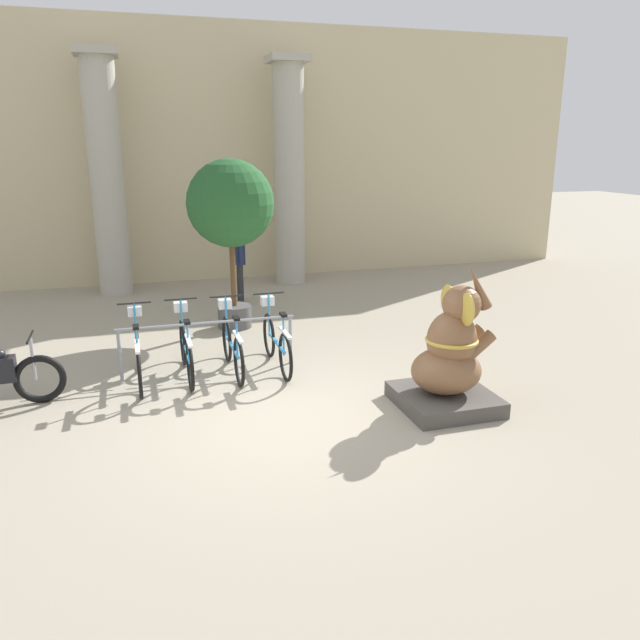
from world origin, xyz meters
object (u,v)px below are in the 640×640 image
Objects in this scene: bicycle_3 at (276,341)px; elephant_statue at (450,361)px; bicycle_0 at (138,354)px; bicycle_1 at (186,349)px; bicycle_2 at (232,345)px; person_pedestrian at (239,255)px; potted_tree at (231,208)px.

elephant_statue reaches higher than bicycle_3.
bicycle_1 is at bearing 4.26° from bicycle_0.
bicycle_1 and bicycle_2 have the same top height.
person_pedestrian is (2.18, 4.16, 0.60)m from bicycle_0.
bicycle_3 is at bearing -0.83° from bicycle_1.
bicycle_3 is 0.97× the size of elephant_statue.
bicycle_2 is 3.21m from elephant_statue.
person_pedestrian is (0.84, 4.13, 0.60)m from bicycle_2.
elephant_statue is (3.78, -2.03, 0.21)m from bicycle_0.
bicycle_0 is 0.97× the size of elephant_statue.
bicycle_2 is 0.59× the size of potted_tree.
bicycle_0 is 2.00m from bicycle_3.
elephant_statue is (1.78, -2.07, 0.21)m from bicycle_3.
bicycle_0 is at bearing -178.71° from bicycle_2.
potted_tree is (-2.04, 4.38, 1.55)m from elephant_statue.
elephant_statue is at bearing -28.27° from bicycle_0.
potted_tree is at bearing -103.23° from person_pedestrian.
potted_tree is (1.75, 2.34, 1.76)m from bicycle_0.
potted_tree is at bearing 79.82° from bicycle_2.
elephant_statue is at bearing -65.07° from potted_tree.
person_pedestrian reaches higher than bicycle_1.
bicycle_1 is at bearing 146.23° from elephant_statue.
elephant_statue is 5.07m from potted_tree.
bicycle_2 is 4.26m from person_pedestrian.
bicycle_0 and bicycle_3 have the same top height.
bicycle_2 is 0.67m from bicycle_3.
bicycle_0 is 0.67m from bicycle_1.
bicycle_0 is 1.06× the size of person_pedestrian.
bicycle_1 is at bearing -110.16° from person_pedestrian.
elephant_statue reaches higher than person_pedestrian.
bicycle_1 is at bearing -115.25° from potted_tree.
bicycle_3 is at bearing 130.83° from elephant_statue.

